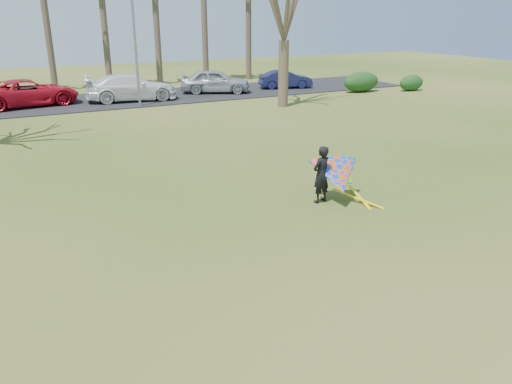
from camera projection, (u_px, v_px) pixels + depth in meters
name	position (u px, v px, depth m)	size (l,w,h in m)	color
ground	(294.00, 261.00, 11.93)	(100.00, 100.00, 0.00)	#20480F
parking_strip	(98.00, 101.00, 32.87)	(46.00, 7.00, 0.06)	black
streetlight	(137.00, 32.00, 29.76)	(2.28, 0.18, 8.00)	gray
hedge_near	(361.00, 82.00, 36.61)	(2.95, 1.34, 1.47)	#163A15
hedge_far	(411.00, 83.00, 37.20)	(2.13, 1.00, 1.18)	#163D17
car_2	(29.00, 93.00, 30.85)	(2.72, 5.90, 1.64)	red
car_3	(131.00, 87.00, 32.71)	(2.38, 5.85, 1.70)	white
car_4	(215.00, 81.00, 35.84)	(1.98, 4.92, 1.68)	#9BA0A8
car_5	(285.00, 79.00, 38.12)	(1.40, 4.02, 1.32)	#161943
kite_flyer	(336.00, 176.00, 15.30)	(2.13, 2.39, 2.02)	black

